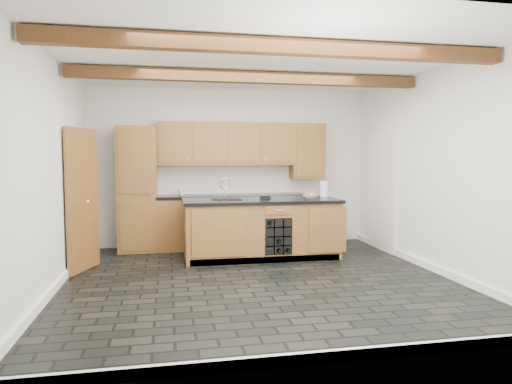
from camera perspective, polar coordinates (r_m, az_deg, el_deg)
ground at (r=6.07m, az=0.32°, el=-10.85°), size 5.00×5.00×0.00m
room_shell at (r=6.36m, az=-1.37°, el=3.77°), size 5.01×5.00×5.00m
back_cabinetry at (r=8.04m, az=-5.45°, el=-0.01°), size 3.65×0.62×2.20m
island at (r=7.26m, az=0.70°, el=-4.56°), size 2.48×0.96×0.93m
faucet at (r=7.16m, az=-3.74°, el=-0.67°), size 0.45×0.40×0.34m
kitchen_scale at (r=7.20m, az=1.15°, el=-0.71°), size 0.18×0.12×0.05m
fruit_bowl at (r=7.31m, az=6.75°, el=-0.64°), size 0.27×0.27×0.06m
fruit_cluster at (r=7.30m, az=6.75°, el=-0.40°), size 0.16×0.17×0.07m
paper_towel at (r=7.70m, az=8.52°, el=0.37°), size 0.13×0.13×0.26m
mug at (r=8.03m, az=-9.32°, el=-0.03°), size 0.12×0.12×0.11m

